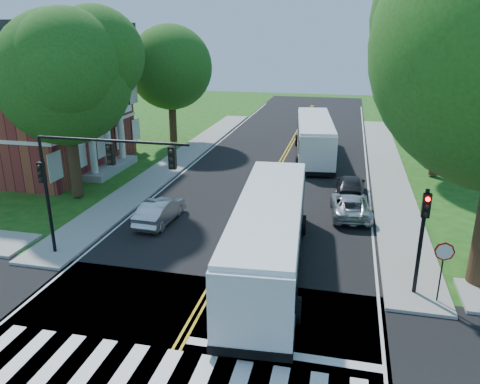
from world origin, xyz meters
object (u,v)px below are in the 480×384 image
(signal_ne, at_px, (423,229))
(bus_follow, at_px, (314,137))
(dark_sedan, at_px, (351,186))
(bus_lead, at_px, (269,234))
(hatchback, at_px, (160,211))
(signal_nw, at_px, (89,170))
(suv, at_px, (350,205))

(signal_ne, height_order, bus_follow, signal_ne)
(signal_ne, bearing_deg, dark_sedan, 102.45)
(bus_lead, distance_m, hatchback, 7.99)
(hatchback, relative_size, dark_sedan, 0.93)
(signal_nw, relative_size, hatchback, 1.72)
(bus_lead, relative_size, hatchback, 3.13)
(dark_sedan, bearing_deg, signal_ne, 102.48)
(suv, distance_m, dark_sedan, 3.60)
(bus_follow, bearing_deg, dark_sedan, 101.67)
(signal_ne, bearing_deg, signal_nw, -179.95)
(bus_lead, xyz_separation_m, hatchback, (-6.82, 4.03, -1.07))
(bus_lead, bearing_deg, bus_follow, -95.30)
(bus_lead, height_order, dark_sedan, bus_lead)
(suv, bearing_deg, signal_nw, 30.83)
(bus_lead, height_order, suv, bus_lead)
(signal_ne, height_order, hatchback, signal_ne)
(signal_ne, bearing_deg, hatchback, 159.40)
(suv, bearing_deg, bus_lead, 59.64)
(bus_lead, bearing_deg, hatchback, -34.81)
(signal_nw, height_order, bus_follow, signal_nw)
(signal_nw, xyz_separation_m, hatchback, (1.11, 4.88, -3.68))
(bus_follow, bearing_deg, signal_nw, 61.91)
(signal_nw, bearing_deg, hatchback, 77.18)
(signal_nw, xyz_separation_m, signal_ne, (14.06, 0.01, -1.41))
(bus_lead, bearing_deg, dark_sedan, -111.72)
(dark_sedan, bearing_deg, suv, 90.31)
(signal_ne, bearing_deg, suv, 107.45)
(bus_lead, relative_size, suv, 2.82)
(signal_nw, xyz_separation_m, bus_follow, (8.31, 21.27, -2.65))
(signal_nw, height_order, dark_sedan, signal_nw)
(hatchback, distance_m, suv, 10.89)
(signal_nw, relative_size, dark_sedan, 1.59)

